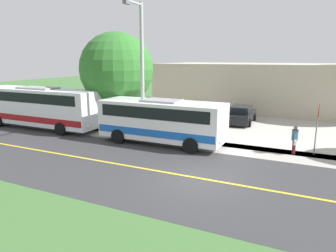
% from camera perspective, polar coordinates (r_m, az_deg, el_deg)
% --- Properties ---
extents(ground_plane, '(120.00, 120.00, 0.00)m').
position_cam_1_polar(ground_plane, '(14.07, 6.09, -9.64)').
color(ground_plane, '#3D6633').
extents(road_surface, '(8.00, 100.00, 0.01)m').
position_cam_1_polar(road_surface, '(14.07, 6.09, -9.63)').
color(road_surface, '#333335').
rests_on(road_surface, ground).
extents(sidewalk, '(2.40, 100.00, 0.01)m').
position_cam_1_polar(sidewalk, '(18.79, 11.42, -4.09)').
color(sidewalk, '#9E9991').
rests_on(sidewalk, ground).
extents(parking_lot_surface, '(14.00, 36.00, 0.01)m').
position_cam_1_polar(parking_lot_surface, '(25.31, 22.09, -0.49)').
color(parking_lot_surface, '#B2ADA3').
rests_on(parking_lot_surface, ground).
extents(road_centre_line, '(0.16, 100.00, 0.00)m').
position_cam_1_polar(road_centre_line, '(14.06, 6.09, -9.61)').
color(road_centre_line, gold).
rests_on(road_centre_line, ground).
extents(shuttle_bus_front, '(2.78, 8.01, 2.76)m').
position_cam_1_polar(shuttle_bus_front, '(19.28, -1.17, 1.24)').
color(shuttle_bus_front, white).
rests_on(shuttle_bus_front, ground).
extents(transit_bus_rear, '(2.74, 10.52, 3.12)m').
position_cam_1_polar(transit_bus_rear, '(25.64, -22.63, 3.51)').
color(transit_bus_rear, white).
rests_on(transit_bus_rear, ground).
extents(pedestrian_with_bags, '(0.72, 0.34, 1.60)m').
position_cam_1_polar(pedestrian_with_bags, '(18.63, 22.34, -2.23)').
color(pedestrian_with_bags, '#4C1919').
rests_on(pedestrian_with_bags, ground).
extents(stop_sign, '(0.76, 0.07, 2.88)m').
position_cam_1_polar(stop_sign, '(18.72, 25.90, 1.01)').
color(stop_sign, slate).
rests_on(stop_sign, ground).
extents(street_light_pole, '(1.97, 0.24, 8.60)m').
position_cam_1_polar(street_light_pole, '(19.96, -4.97, 10.80)').
color(street_light_pole, '#9E9EA3').
rests_on(street_light_pole, ground).
extents(parked_car_near, '(4.47, 2.16, 1.45)m').
position_cam_1_polar(parked_car_near, '(26.21, 13.34, 2.05)').
color(parked_car_near, black).
rests_on(parked_car_near, ground).
extents(tree_curbside, '(5.55, 5.55, 7.21)m').
position_cam_1_polar(tree_curbside, '(24.05, -9.47, 10.27)').
color(tree_curbside, brown).
rests_on(tree_curbside, ground).
extents(commercial_building, '(10.00, 22.17, 4.70)m').
position_cam_1_polar(commercial_building, '(34.15, 17.99, 6.95)').
color(commercial_building, '#B7A893').
rests_on(commercial_building, ground).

